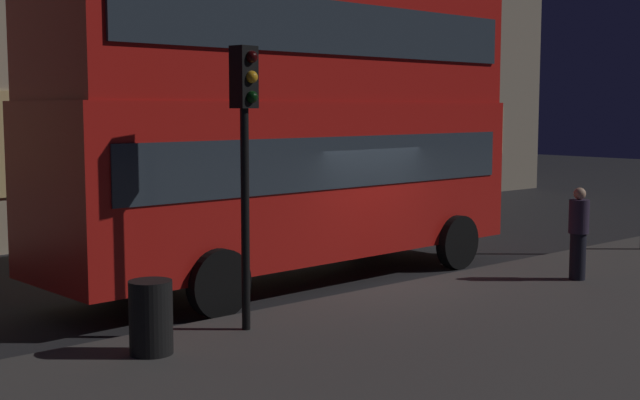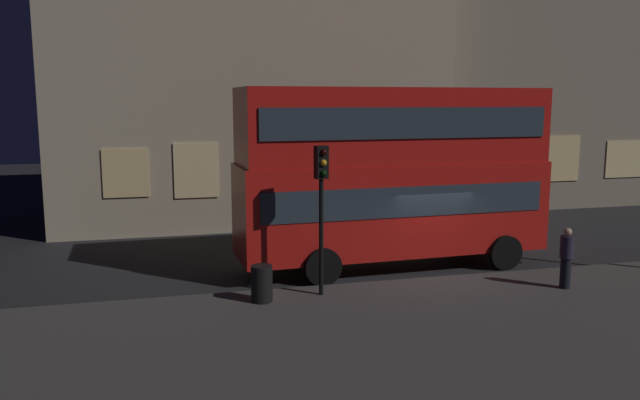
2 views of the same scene
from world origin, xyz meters
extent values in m
plane|color=#232326|center=(0.00, 0.00, 0.00)|extent=(80.00, 80.00, 0.00)
cube|color=#423F3D|center=(0.00, -4.86, 0.06)|extent=(44.00, 8.55, 0.12)
cube|color=#F2D18C|center=(-1.28, 7.66, 2.44)|extent=(1.68, 0.06, 2.11)
cube|color=#F9E09E|center=(1.34, 7.66, 2.52)|extent=(1.68, 0.06, 1.84)
cube|color=#F9E09E|center=(6.11, 9.25, 2.54)|extent=(2.77, 0.06, 2.51)
cube|color=#F2D18C|center=(10.44, 9.25, 2.49)|extent=(2.77, 0.06, 2.18)
cube|color=#F9E09E|center=(14.77, 9.25, 2.38)|extent=(2.77, 0.06, 1.81)
cube|color=red|center=(-0.88, 1.23, 1.94)|extent=(9.75, 2.95, 2.80)
cube|color=red|center=(-0.88, 1.23, 4.48)|extent=(9.56, 2.89, 2.27)
cube|color=#2D3842|center=(-0.88, 1.23, 2.29)|extent=(8.98, 2.98, 0.90)
cube|color=#2D3842|center=(-0.88, 1.23, 4.59)|extent=(8.98, 2.98, 0.90)
cube|color=#F2D84C|center=(3.90, 1.41, 5.10)|extent=(0.14, 1.55, 0.44)
sphere|color=white|center=(3.94, 2.25, 0.89)|extent=(0.24, 0.24, 0.24)
sphere|color=white|center=(4.00, 0.57, 0.89)|extent=(0.24, 0.24, 0.24)
cylinder|color=black|center=(2.35, 2.69, 0.54)|extent=(1.09, 0.28, 1.09)
cylinder|color=black|center=(2.46, 0.01, 0.54)|extent=(1.09, 0.28, 1.09)
cylinder|color=black|center=(-3.58, 2.47, 0.54)|extent=(1.09, 0.28, 1.09)
cylinder|color=black|center=(-3.48, -0.21, 0.54)|extent=(1.09, 0.28, 1.09)
cylinder|color=black|center=(-3.85, -1.42, 1.67)|extent=(0.12, 0.12, 3.11)
cube|color=black|center=(-3.85, -1.42, 3.65)|extent=(0.36, 0.31, 0.85)
sphere|color=black|center=(-3.83, -1.56, 3.92)|extent=(0.17, 0.17, 0.17)
sphere|color=orange|center=(-3.83, -1.56, 3.65)|extent=(0.17, 0.17, 0.17)
sphere|color=black|center=(-3.83, -1.56, 3.38)|extent=(0.17, 0.17, 0.17)
cylinder|color=black|center=(2.80, -2.52, 0.55)|extent=(0.29, 0.29, 0.85)
cylinder|color=#2D2338|center=(2.80, -2.52, 1.28)|extent=(0.36, 0.36, 0.61)
sphere|color=tan|center=(2.80, -2.52, 1.69)|extent=(0.22, 0.22, 0.22)
cylinder|color=black|center=(-5.47, -1.59, 0.59)|extent=(0.55, 0.55, 0.94)
camera|label=1|loc=(-10.83, -11.01, 3.24)|focal=48.02mm
camera|label=2|loc=(-7.92, -17.05, 5.21)|focal=35.35mm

